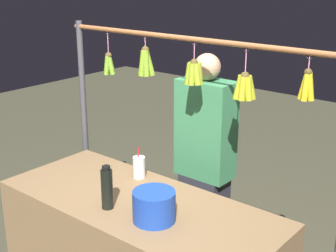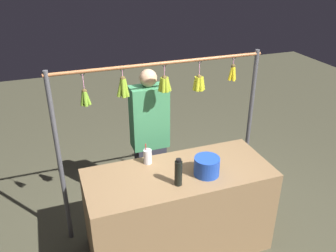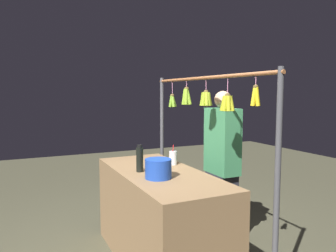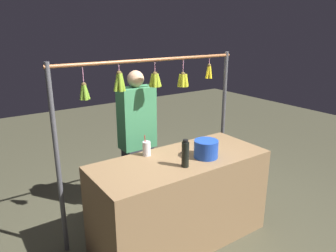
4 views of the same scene
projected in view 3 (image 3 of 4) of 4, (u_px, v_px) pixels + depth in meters
The scene contains 6 objects.
market_counter at pixel (160, 217), 3.14m from camera, with size 1.71×0.72×0.88m, color olive.
display_rack at pixel (204, 127), 3.26m from camera, with size 2.07×0.12×1.80m.
water_bottle at pixel (140, 159), 3.08m from camera, with size 0.07×0.07×0.25m.
blue_bucket at pixel (158, 169), 2.85m from camera, with size 0.23×0.23×0.17m, color blue.
drink_cup at pixel (173, 158), 3.40m from camera, with size 0.08×0.08×0.20m.
vendor_person at pixel (222, 170), 3.47m from camera, with size 0.39×0.21×1.63m.
Camera 3 is at (-2.78, 1.24, 1.61)m, focal length 35.48 mm.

